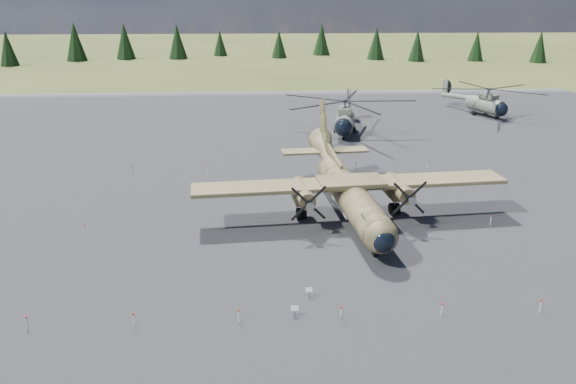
{
  "coord_description": "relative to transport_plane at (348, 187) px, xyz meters",
  "views": [
    {
      "loc": [
        -2.83,
        -41.91,
        17.97
      ],
      "look_at": [
        -0.2,
        2.0,
        2.55
      ],
      "focal_mm": 35.0,
      "sensor_mm": 36.0,
      "label": 1
    }
  ],
  "objects": [
    {
      "name": "transport_plane",
      "position": [
        0.0,
        0.0,
        0.0
      ],
      "size": [
        26.58,
        24.08,
        8.75
      ],
      "rotation": [
        0.0,
        0.0,
        0.08
      ],
      "color": "#3A3B20",
      "rests_on": "ground"
    },
    {
      "name": "treeline",
      "position": [
        -5.61,
        -6.9,
        2.3
      ],
      "size": [
        283.14,
        284.21,
        10.98
      ],
      "color": "black",
      "rests_on": "ground"
    },
    {
      "name": "barrier_fence",
      "position": [
        -5.45,
        -3.2,
        -2.01
      ],
      "size": [
        33.12,
        29.62,
        0.85
      ],
      "color": "white",
      "rests_on": "ground"
    },
    {
      "name": "apron",
      "position": [
        -4.99,
        6.87,
        -2.51
      ],
      "size": [
        120.0,
        120.0,
        0.04
      ],
      "primitive_type": "cube",
      "color": "#56575B",
      "rests_on": "ground"
    },
    {
      "name": "helicopter_mid",
      "position": [
        28.38,
        40.57,
        0.62
      ],
      "size": [
        22.15,
        22.35,
        4.42
      ],
      "rotation": [
        0.0,
        0.0,
        0.34
      ],
      "color": "slate",
      "rests_on": "ground"
    },
    {
      "name": "helicopter_near",
      "position": [
        4.36,
        29.41,
        0.9
      ],
      "size": [
        22.18,
        23.68,
        4.81
      ],
      "rotation": [
        0.0,
        0.0,
        -0.19
      ],
      "color": "slate",
      "rests_on": "ground"
    },
    {
      "name": "info_placard_right",
      "position": [
        -5.7,
        -16.12,
        -2.05
      ],
      "size": [
        0.45,
        0.2,
        0.7
      ],
      "rotation": [
        0.0,
        0.0,
        0.04
      ],
      "color": "gray",
      "rests_on": "ground"
    },
    {
      "name": "info_placard_left",
      "position": [
        -4.64,
        -13.96,
        -2.06
      ],
      "size": [
        0.45,
        0.21,
        0.69
      ],
      "rotation": [
        0.0,
        0.0,
        0.07
      ],
      "color": "gray",
      "rests_on": "ground"
    },
    {
      "name": "ground",
      "position": [
        -4.99,
        -3.13,
        -2.51
      ],
      "size": [
        500.0,
        500.0,
        0.0
      ],
      "primitive_type": "plane",
      "color": "brown",
      "rests_on": "ground"
    }
  ]
}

